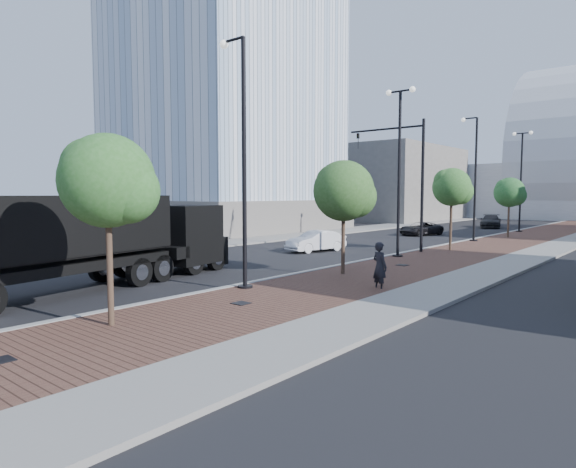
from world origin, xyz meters
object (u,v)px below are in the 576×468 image
Objects in this scene: pedestrian at (380,267)px; dark_car_mid at (421,229)px; dump_truck at (128,246)px; white_sedan at (316,241)px.

dark_car_mid is at bearing -48.99° from pedestrian.
dump_truck is 3.47× the size of white_sedan.
dark_car_mid is 26.34m from pedestrian.
white_sedan is at bearing -23.60° from pedestrian.
dump_truck is 29.33m from dark_car_mid.
pedestrian is (8.74, 4.81, -0.57)m from dump_truck.
dump_truck is 13.61m from white_sedan.
pedestrian is at bearing -51.03° from dark_car_mid.
pedestrian is at bearing -29.57° from white_sedan.
dump_truck is at bearing 48.24° from pedestrian.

